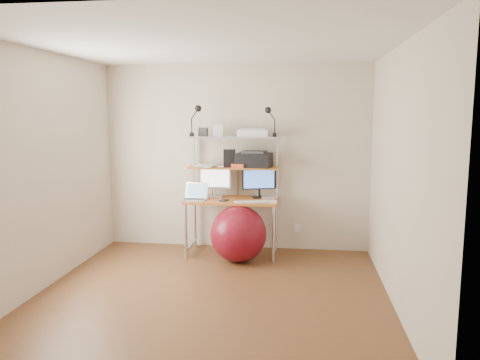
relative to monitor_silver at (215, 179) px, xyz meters
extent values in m
plane|color=brown|center=(0.24, -1.56, -0.99)|extent=(3.60, 3.60, 0.00)
plane|color=silver|center=(0.24, -1.56, 1.51)|extent=(3.60, 3.60, 0.00)
plane|color=beige|center=(0.24, 0.24, 0.26)|extent=(3.60, 0.00, 3.60)
plane|color=beige|center=(0.24, -3.36, 0.26)|extent=(3.60, 0.00, 3.60)
plane|color=beige|center=(-1.56, -1.56, 0.26)|extent=(0.00, 3.60, 3.60)
plane|color=beige|center=(2.04, -1.56, 0.26)|extent=(0.00, 3.60, 3.60)
cube|color=#B45D23|center=(0.24, -0.12, -0.26)|extent=(1.20, 0.60, 0.03)
cylinder|color=silver|center=(-0.32, -0.38, -0.63)|extent=(0.04, 0.04, 0.71)
cylinder|color=silver|center=(-0.32, 0.14, -0.63)|extent=(0.04, 0.04, 0.71)
cylinder|color=silver|center=(0.80, -0.38, -0.63)|extent=(0.04, 0.04, 0.71)
cylinder|color=silver|center=(0.80, 0.14, -0.63)|extent=(0.04, 0.04, 0.71)
cube|color=silver|center=(-0.33, 0.14, 0.16)|extent=(0.03, 0.04, 0.84)
cube|color=silver|center=(0.81, 0.14, 0.16)|extent=(0.03, 0.04, 0.84)
cube|color=#B45D23|center=(0.24, 0.01, 0.15)|extent=(1.18, 0.34, 0.02)
cube|color=silver|center=(0.24, 0.01, 0.55)|extent=(1.18, 0.34, 0.02)
cube|color=silver|center=(1.09, 0.23, -0.69)|extent=(0.08, 0.01, 0.12)
cube|color=#B0B0B5|center=(0.00, -0.02, -0.24)|extent=(0.20, 0.16, 0.01)
cylinder|color=#B0B0B5|center=(0.00, 0.00, -0.18)|extent=(0.03, 0.03, 0.10)
cube|color=#B0B0B5|center=(0.00, 0.00, 0.03)|extent=(0.42, 0.05, 0.31)
plane|color=white|center=(0.00, -0.02, 0.03)|extent=(0.38, 0.02, 0.38)
cube|color=black|center=(0.58, 0.01, -0.24)|extent=(0.19, 0.17, 0.01)
cylinder|color=black|center=(0.58, 0.03, -0.18)|extent=(0.03, 0.03, 0.10)
cube|color=black|center=(0.58, 0.03, 0.00)|extent=(0.44, 0.15, 0.27)
plane|color=#3F71D8|center=(0.58, 0.02, 0.00)|extent=(0.39, 0.11, 0.41)
cube|color=silver|center=(-0.23, -0.25, -0.24)|extent=(0.34, 0.26, 0.01)
cube|color=#323134|center=(-0.23, -0.25, -0.23)|extent=(0.28, 0.17, 0.00)
cube|color=silver|center=(-0.21, -0.14, -0.13)|extent=(0.31, 0.11, 0.20)
plane|color=#6D9AB5|center=(-0.21, -0.14, -0.13)|extent=(0.29, 0.12, 0.27)
cube|color=silver|center=(0.51, -0.30, -0.24)|extent=(0.43, 0.22, 0.01)
cube|color=silver|center=(0.78, -0.29, -0.23)|extent=(0.10, 0.06, 0.03)
cube|color=silver|center=(0.74, -0.02, -0.23)|extent=(0.21, 0.21, 0.04)
cube|color=black|center=(0.16, -0.24, -0.24)|extent=(0.12, 0.16, 0.01)
cube|color=black|center=(0.52, 0.01, 0.25)|extent=(0.48, 0.36, 0.18)
cube|color=#323134|center=(0.52, 0.01, 0.36)|extent=(0.33, 0.26, 0.03)
cube|color=black|center=(0.19, 0.00, 0.28)|extent=(0.17, 0.17, 0.23)
cube|color=#BE3A1E|center=(0.33, -0.07, 0.19)|extent=(0.20, 0.16, 0.05)
cube|color=silver|center=(0.50, 0.02, 0.61)|extent=(0.40, 0.26, 0.09)
cube|color=#B0B0B5|center=(0.50, 0.02, 0.66)|extent=(0.34, 0.20, 0.01)
cube|color=silver|center=(0.04, 0.01, 0.64)|extent=(0.14, 0.13, 0.15)
cube|color=#323134|center=(-0.16, 0.04, 0.62)|extent=(0.12, 0.12, 0.11)
cube|color=black|center=(-0.30, -0.05, 0.59)|extent=(0.05, 0.06, 0.05)
cylinder|color=black|center=(-0.30, -0.05, 0.70)|extent=(0.02, 0.02, 0.18)
sphere|color=black|center=(-0.20, -0.06, 0.92)|extent=(0.09, 0.09, 0.09)
cube|color=black|center=(0.78, -0.03, 0.59)|extent=(0.05, 0.06, 0.05)
cylinder|color=black|center=(0.78, -0.03, 0.69)|extent=(0.01, 0.01, 0.17)
sphere|color=black|center=(0.70, -0.04, 0.90)|extent=(0.08, 0.08, 0.08)
sphere|color=maroon|center=(0.37, -0.41, -0.63)|extent=(0.71, 0.71, 0.71)
cube|color=white|center=(-0.20, 0.03, 0.16)|extent=(0.27, 0.32, 0.00)
cube|color=white|center=(-0.07, -0.04, 0.17)|extent=(0.32, 0.35, 0.00)
cube|color=white|center=(-0.14, 0.05, 0.17)|extent=(0.24, 0.30, 0.00)
cube|color=white|center=(-0.11, -0.01, 0.18)|extent=(0.23, 0.30, 0.00)
cube|color=white|center=(-0.10, 0.01, 0.18)|extent=(0.30, 0.34, 0.00)
camera|label=1|loc=(1.14, -6.04, 0.87)|focal=35.00mm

